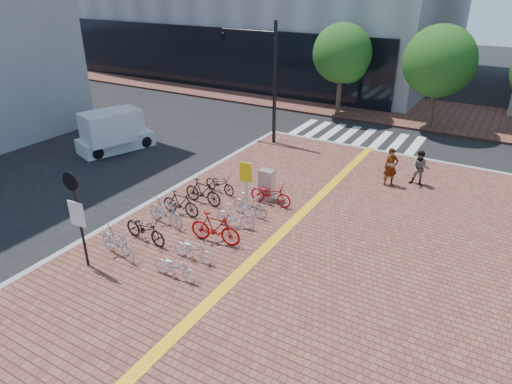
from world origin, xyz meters
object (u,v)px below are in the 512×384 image
Objects in this scene: bike_9 at (236,216)px; bike_10 at (250,205)px; utility_box at (267,185)px; traffic_light_pole at (251,59)px; bike_3 at (181,203)px; pedestrian_a at (391,167)px; bike_4 at (203,192)px; box_truck at (113,131)px; bike_11 at (271,194)px; bike_8 at (215,228)px; pedestrian_b at (420,168)px; bike_7 at (193,249)px; bike_6 at (175,266)px; yellow_sign at (246,176)px; bike_5 at (220,184)px; notice_sign at (76,209)px; bike_0 at (117,242)px; bike_1 at (145,229)px; bike_2 at (165,212)px.

bike_10 is at bearing -10.33° from bike_9.
utility_box is 8.91m from traffic_light_pole.
pedestrian_a is (6.34, 6.99, 0.36)m from bike_3.
box_truck reaches higher than bike_4.
bike_10 and bike_11 have the same top height.
bike_8 is 10.07m from pedestrian_b.
bike_9 is 2.70m from utility_box.
bike_7 is 1.29m from bike_8.
pedestrian_a reaches higher than bike_11.
bike_10 is (0.01, 1.03, 0.00)m from bike_9.
bike_6 is 5.53m from yellow_sign.
bike_10 is 0.85× the size of yellow_sign.
traffic_light_pole reaches higher than bike_11.
pedestrian_a reaches higher than utility_box.
bike_5 is 1.00× the size of bike_6.
notice_sign is 0.78× the size of box_truck.
pedestrian_b is at bearing -27.62° from bike_7.
bike_8 is 8.95m from pedestrian_a.
bike_0 is 6.53m from bike_11.
bike_7 is at bearing -136.67° from bike_3.
bike_5 is 7.66m from pedestrian_a.
yellow_sign is at bearing 3.89° from bike_8.
bike_11 is 0.97× the size of yellow_sign.
utility_box is 10.50m from box_truck.
bike_8 reaches higher than bike_3.
bike_0 is 1.15× the size of bike_10.
bike_11 is at bearing -22.00° from bike_1.
bike_5 is at bearing -6.87° from bike_3.
bike_1 is 0.45× the size of box_truck.
bike_0 is 2.58m from bike_7.
bike_9 is at bearing -86.52° from bike_3.
bike_8 is at bearing -151.94° from pedestrian_a.
bike_4 is (0.19, 1.23, 0.03)m from bike_3.
bike_0 is 13.32m from pedestrian_b.
traffic_light_pole is 1.52× the size of box_truck.
pedestrian_b is (7.45, 8.60, 0.26)m from bike_2.
bike_1 is 1.20× the size of bike_10.
bike_7 is 13.36m from traffic_light_pole.
box_truck is at bearing 59.12° from bike_3.
box_truck reaches higher than bike_11.
pedestrian_b is 8.01m from yellow_sign.
bike_5 is 2.53m from bike_10.
bike_7 is 3.59m from bike_10.
bike_6 is 2.37m from bike_8.
bike_5 is at bearing 91.09° from bike_11.
bike_7 is 0.47× the size of notice_sign.
bike_0 reaches higher than bike_10.
bike_0 is 3.33m from bike_8.
bike_4 is at bearing -172.53° from pedestrian_a.
notice_sign is (-0.63, -2.13, 1.61)m from bike_1.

